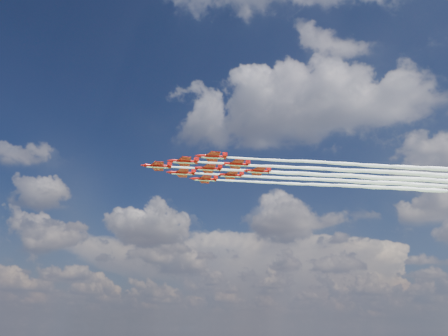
# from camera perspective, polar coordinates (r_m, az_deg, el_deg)

# --- Properties ---
(jet_lead) EXTENTS (93.74, 54.12, 3.03)m
(jet_lead) POSITION_cam_1_polar(r_m,az_deg,el_deg) (178.95, 7.19, -0.56)
(jet_lead) COLOR #B10C09
(jet_row2_port) EXTENTS (93.74, 54.12, 3.03)m
(jet_row2_port) POSITION_cam_1_polar(r_m,az_deg,el_deg) (176.00, 10.90, -0.00)
(jet_row2_port) COLOR #B10C09
(jet_row2_starb) EXTENTS (93.74, 54.12, 3.03)m
(jet_row2_starb) POSITION_cam_1_polar(r_m,az_deg,el_deg) (187.71, 9.62, -1.38)
(jet_row2_starb) COLOR #B10C09
(jet_row3_port) EXTENTS (93.74, 54.12, 3.03)m
(jet_row3_port) POSITION_cam_1_polar(r_m,az_deg,el_deg) (173.84, 14.73, 0.57)
(jet_row3_port) COLOR #B10C09
(jet_row3_centre) EXTENTS (93.74, 54.12, 3.03)m
(jet_row3_centre) POSITION_cam_1_polar(r_m,az_deg,el_deg) (185.21, 13.19, -0.86)
(jet_row3_centre) COLOR #B10C09
(jet_row3_starb) EXTENTS (93.74, 54.12, 3.03)m
(jet_row3_starb) POSITION_cam_1_polar(r_m,az_deg,el_deg) (196.81, 11.83, -2.12)
(jet_row3_starb) COLOR #B10C09
(jet_row4_port) EXTENTS (93.74, 54.12, 3.03)m
(jet_row4_port) POSITION_cam_1_polar(r_m,az_deg,el_deg) (183.47, 16.84, -0.32)
(jet_row4_port) COLOR #B10C09
(jet_row4_starb) EXTENTS (93.74, 54.12, 3.03)m
(jet_row4_starb) POSITION_cam_1_polar(r_m,az_deg,el_deg) (194.73, 15.26, -1.63)
(jet_row4_starb) COLOR #B10C09
(jet_tail) EXTENTS (93.74, 54.12, 3.03)m
(jet_tail) POSITION_cam_1_polar(r_m,az_deg,el_deg) (193.37, 18.74, -1.13)
(jet_tail) COLOR #B10C09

